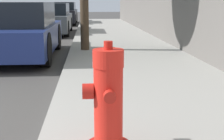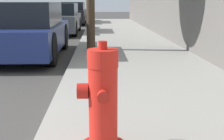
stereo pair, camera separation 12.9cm
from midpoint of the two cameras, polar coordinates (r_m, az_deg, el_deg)
The scene contains 4 objects.
fire_hydrant at distance 2.54m, azimuth -0.28°, elevation -5.69°, with size 0.39×0.39×0.90m.
parked_car_near at distance 7.82m, azimuth -15.54°, elevation 6.96°, with size 1.85×3.90×1.31m.
parked_car_mid at distance 13.49m, azimuth -9.56°, elevation 9.21°, with size 1.73×4.09×1.27m.
parked_car_far at distance 19.30m, azimuth -7.25°, elevation 10.24°, with size 1.74×4.48×1.31m.
Camera 2 is at (2.59, -2.58, 1.32)m, focal length 50.00 mm.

